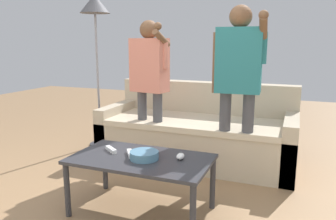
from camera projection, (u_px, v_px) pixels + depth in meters
The scene contains 10 objects.
ground_plane at pixel (134, 210), 2.63m from camera, with size 12.00×12.00×0.00m, color #93704C.
couch at pixel (198, 134), 3.76m from camera, with size 2.13×0.93×0.86m.
coffee_table at pixel (141, 164), 2.53m from camera, with size 1.07×0.60×0.45m.
snack_bowl at pixel (144, 155), 2.48m from camera, with size 0.22×0.22×0.06m, color teal.
game_remote_nunchuk at pixel (180, 156), 2.47m from camera, with size 0.06×0.09×0.05m.
floor_lamp at pixel (95, 14), 4.00m from camera, with size 0.36×0.36×1.89m.
player_right at pixel (238, 74), 3.03m from camera, with size 0.50×0.33×1.65m.
player_left at pixel (149, 76), 3.47m from camera, with size 0.46×0.36×1.54m.
game_remote_wand_near at pixel (111, 150), 2.65m from camera, with size 0.14×0.12×0.03m.
game_remote_wand_far at pixel (130, 154), 2.56m from camera, with size 0.12×0.15×0.03m.
Camera 1 is at (1.14, -2.15, 1.31)m, focal length 35.19 mm.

